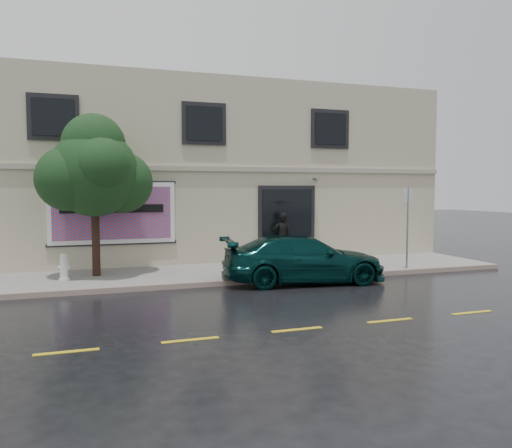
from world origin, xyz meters
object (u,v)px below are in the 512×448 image
object	(u,v)px
fire_hydrant	(64,267)
pedestrian	(282,237)
car	(304,259)
street_tree	(94,173)

from	to	relation	value
fire_hydrant	pedestrian	bearing A→B (deg)	8.40
car	fire_hydrant	world-z (taller)	car
car	street_tree	size ratio (longest dim) A/B	1.09
pedestrian	car	bearing A→B (deg)	86.15
street_tree	fire_hydrant	bearing A→B (deg)	-147.81
fire_hydrant	street_tree	bearing A→B (deg)	28.69
car	pedestrian	size ratio (longest dim) A/B	2.71
fire_hydrant	car	bearing A→B (deg)	-18.03
pedestrian	street_tree	xyz separation A→B (m)	(-6.66, -1.02, 2.28)
street_tree	car	bearing A→B (deg)	-21.59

